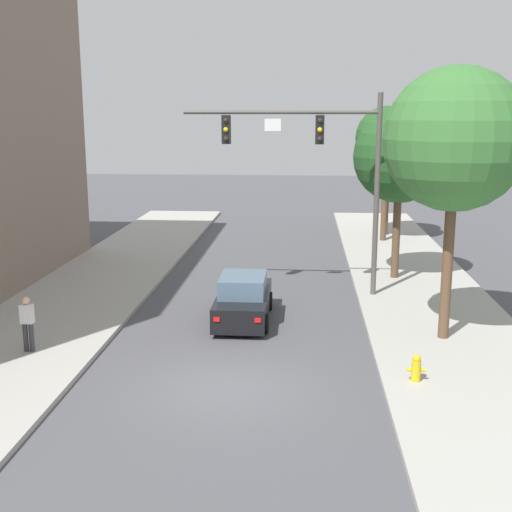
{
  "coord_description": "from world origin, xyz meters",
  "views": [
    {
      "loc": [
        1.93,
        -15.63,
        6.88
      ],
      "look_at": [
        0.26,
        6.82,
        2.0
      ],
      "focal_mm": 45.97,
      "sensor_mm": 36.0,
      "label": 1
    }
  ],
  "objects_px": {
    "street_tree_nearest": "(455,140)",
    "street_tree_third": "(387,139)",
    "street_tree_second": "(400,157)",
    "street_tree_farthest": "(388,144)",
    "traffic_signal_mast": "(321,156)",
    "car_lead_black": "(243,300)",
    "fire_hydrant": "(416,368)",
    "pedestrian_sidewalk_left_walker": "(27,321)"
  },
  "relations": [
    {
      "from": "fire_hydrant",
      "to": "street_tree_third",
      "type": "xyz_separation_m",
      "value": [
        1.37,
        19.47,
        5.12
      ]
    },
    {
      "from": "traffic_signal_mast",
      "to": "street_tree_nearest",
      "type": "bearing_deg",
      "value": -52.36
    },
    {
      "from": "traffic_signal_mast",
      "to": "car_lead_black",
      "type": "distance_m",
      "value": 6.19
    },
    {
      "from": "street_tree_second",
      "to": "traffic_signal_mast",
      "type": "bearing_deg",
      "value": -139.6
    },
    {
      "from": "car_lead_black",
      "to": "street_tree_nearest",
      "type": "bearing_deg",
      "value": -14.99
    },
    {
      "from": "pedestrian_sidewalk_left_walker",
      "to": "fire_hydrant",
      "type": "bearing_deg",
      "value": -7.24
    },
    {
      "from": "street_tree_second",
      "to": "street_tree_farthest",
      "type": "bearing_deg",
      "value": 85.61
    },
    {
      "from": "fire_hydrant",
      "to": "street_tree_nearest",
      "type": "height_order",
      "value": "street_tree_nearest"
    },
    {
      "from": "car_lead_black",
      "to": "street_tree_nearest",
      "type": "relative_size",
      "value": 0.52
    },
    {
      "from": "street_tree_second",
      "to": "street_tree_farthest",
      "type": "relative_size",
      "value": 1.03
    },
    {
      "from": "street_tree_second",
      "to": "car_lead_black",
      "type": "bearing_deg",
      "value": -134.7
    },
    {
      "from": "fire_hydrant",
      "to": "street_tree_nearest",
      "type": "bearing_deg",
      "value": 68.26
    },
    {
      "from": "pedestrian_sidewalk_left_walker",
      "to": "street_tree_nearest",
      "type": "distance_m",
      "value": 13.41
    },
    {
      "from": "car_lead_black",
      "to": "street_tree_farthest",
      "type": "xyz_separation_m",
      "value": [
        6.64,
        16.07,
        4.52
      ]
    },
    {
      "from": "fire_hydrant",
      "to": "car_lead_black",
      "type": "bearing_deg",
      "value": 133.59
    },
    {
      "from": "traffic_signal_mast",
      "to": "street_tree_second",
      "type": "bearing_deg",
      "value": 40.4
    },
    {
      "from": "traffic_signal_mast",
      "to": "car_lead_black",
      "type": "relative_size",
      "value": 1.77
    },
    {
      "from": "traffic_signal_mast",
      "to": "pedestrian_sidewalk_left_walker",
      "type": "distance_m",
      "value": 11.8
    },
    {
      "from": "street_tree_nearest",
      "to": "street_tree_farthest",
      "type": "relative_size",
      "value": 1.2
    },
    {
      "from": "pedestrian_sidewalk_left_walker",
      "to": "street_tree_second",
      "type": "xyz_separation_m",
      "value": [
        11.74,
        9.74,
        4.12
      ]
    },
    {
      "from": "car_lead_black",
      "to": "street_tree_farthest",
      "type": "height_order",
      "value": "street_tree_farthest"
    },
    {
      "from": "street_tree_nearest",
      "to": "street_tree_third",
      "type": "height_order",
      "value": "street_tree_nearest"
    },
    {
      "from": "traffic_signal_mast",
      "to": "car_lead_black",
      "type": "bearing_deg",
      "value": -129.58
    },
    {
      "from": "fire_hydrant",
      "to": "traffic_signal_mast",
      "type": "bearing_deg",
      "value": 105.68
    },
    {
      "from": "street_tree_second",
      "to": "street_tree_farthest",
      "type": "distance_m",
      "value": 10.18
    },
    {
      "from": "street_tree_nearest",
      "to": "street_tree_farthest",
      "type": "xyz_separation_m",
      "value": [
        0.29,
        17.77,
        -0.9
      ]
    },
    {
      "from": "traffic_signal_mast",
      "to": "street_tree_nearest",
      "type": "distance_m",
      "value": 6.18
    },
    {
      "from": "traffic_signal_mast",
      "to": "fire_hydrant",
      "type": "distance_m",
      "value": 9.95
    },
    {
      "from": "fire_hydrant",
      "to": "street_tree_nearest",
      "type": "distance_m",
      "value": 6.79
    },
    {
      "from": "pedestrian_sidewalk_left_walker",
      "to": "street_tree_second",
      "type": "height_order",
      "value": "street_tree_second"
    },
    {
      "from": "street_tree_second",
      "to": "pedestrian_sidewalk_left_walker",
      "type": "bearing_deg",
      "value": -140.3
    },
    {
      "from": "traffic_signal_mast",
      "to": "fire_hydrant",
      "type": "height_order",
      "value": "traffic_signal_mast"
    },
    {
      "from": "street_tree_third",
      "to": "street_tree_farthest",
      "type": "xyz_separation_m",
      "value": [
        0.32,
        1.81,
        -0.38
      ]
    },
    {
      "from": "traffic_signal_mast",
      "to": "street_tree_nearest",
      "type": "height_order",
      "value": "street_tree_nearest"
    },
    {
      "from": "fire_hydrant",
      "to": "street_tree_second",
      "type": "distance_m",
      "value": 12.09
    },
    {
      "from": "pedestrian_sidewalk_left_walker",
      "to": "traffic_signal_mast",
      "type": "bearing_deg",
      "value": 39.43
    },
    {
      "from": "car_lead_black",
      "to": "fire_hydrant",
      "type": "height_order",
      "value": "car_lead_black"
    },
    {
      "from": "fire_hydrant",
      "to": "street_tree_second",
      "type": "height_order",
      "value": "street_tree_second"
    },
    {
      "from": "pedestrian_sidewalk_left_walker",
      "to": "street_tree_third",
      "type": "height_order",
      "value": "street_tree_third"
    },
    {
      "from": "street_tree_nearest",
      "to": "street_tree_second",
      "type": "xyz_separation_m",
      "value": [
        -0.49,
        7.62,
        -0.97
      ]
    },
    {
      "from": "car_lead_black",
      "to": "street_tree_second",
      "type": "height_order",
      "value": "street_tree_second"
    },
    {
      "from": "pedestrian_sidewalk_left_walker",
      "to": "street_tree_second",
      "type": "bearing_deg",
      "value": 39.7
    }
  ]
}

